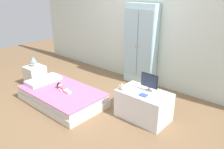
# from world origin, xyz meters

# --- Properties ---
(ground_plane) EXTENTS (10.00, 10.00, 0.02)m
(ground_plane) POSITION_xyz_m (0.00, 0.00, -0.01)
(ground_plane) COLOR brown
(back_wall) EXTENTS (6.40, 0.05, 2.70)m
(back_wall) POSITION_xyz_m (0.00, 1.57, 1.35)
(back_wall) COLOR silver
(back_wall) RESTS_ON ground_plane
(bed) EXTENTS (1.49, 0.88, 0.24)m
(bed) POSITION_xyz_m (-0.53, -0.19, 0.12)
(bed) COLOR silver
(bed) RESTS_ON ground_plane
(pillow) EXTENTS (0.32, 0.63, 0.07)m
(pillow) POSITION_xyz_m (-1.07, -0.19, 0.27)
(pillow) COLOR silver
(pillow) RESTS_ON bed
(doll) EXTENTS (0.39, 0.14, 0.10)m
(doll) POSITION_xyz_m (-0.56, -0.16, 0.28)
(doll) COLOR #D6668E
(doll) RESTS_ON bed
(nightstand) EXTENTS (0.35, 0.35, 0.41)m
(nightstand) POSITION_xyz_m (-1.55, -0.08, 0.20)
(nightstand) COLOR silver
(nightstand) RESTS_ON ground_plane
(table_lamp) EXTENTS (0.12, 0.12, 0.21)m
(table_lamp) POSITION_xyz_m (-1.55, -0.08, 0.55)
(table_lamp) COLOR #B7B2AD
(table_lamp) RESTS_ON nightstand
(wardrobe) EXTENTS (0.68, 0.25, 1.63)m
(wardrobe) POSITION_xyz_m (-0.01, 1.42, 0.82)
(wardrobe) COLOR silver
(wardrobe) RESTS_ON ground_plane
(tv_stand) EXTENTS (0.79, 0.48, 0.45)m
(tv_stand) POSITION_xyz_m (0.83, 0.33, 0.22)
(tv_stand) COLOR white
(tv_stand) RESTS_ON ground_plane
(tv_monitor) EXTENTS (0.28, 0.10, 0.27)m
(tv_monitor) POSITION_xyz_m (0.85, 0.41, 0.61)
(tv_monitor) COLOR #99999E
(tv_monitor) RESTS_ON tv_stand
(rocking_horse_toy) EXTENTS (0.09, 0.04, 0.11)m
(rocking_horse_toy) POSITION_xyz_m (0.51, 0.16, 0.50)
(rocking_horse_toy) COLOR #8E6642
(rocking_horse_toy) RESTS_ON tv_stand
(book_blue) EXTENTS (0.11, 0.09, 0.02)m
(book_blue) POSITION_xyz_m (0.89, 0.22, 0.46)
(book_blue) COLOR blue
(book_blue) RESTS_ON tv_stand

